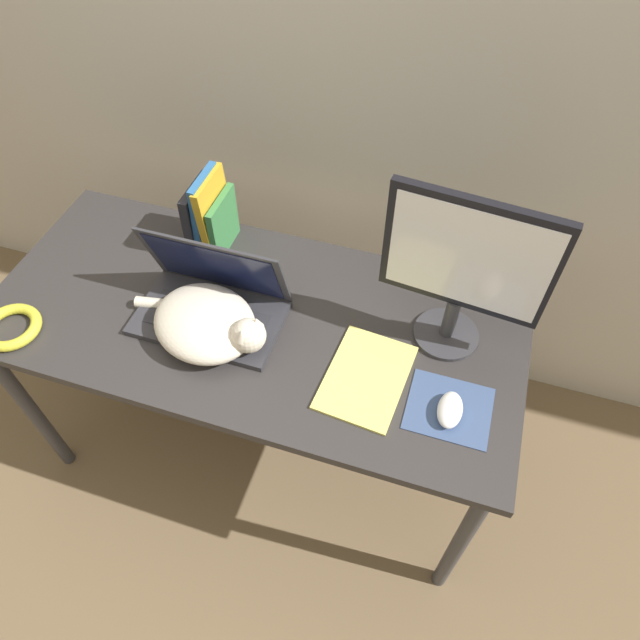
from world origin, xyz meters
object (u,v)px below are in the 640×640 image
laptop (211,302)px  notepad (366,377)px  book_row (210,216)px  cat (208,323)px  external_monitor (464,268)px  computer_mouse (450,410)px  cable_coil (11,327)px

laptop → notepad: laptop is taller
laptop → book_row: 0.29m
cat → notepad: size_ratio=1.42×
cat → book_row: (-0.14, 0.33, 0.06)m
book_row → notepad: bearing=-30.4°
cat → notepad: bearing=-0.5°
external_monitor → book_row: external_monitor is taller
computer_mouse → book_row: bearing=154.5°
external_monitor → book_row: size_ratio=1.82×
book_row → cable_coil: book_row is taller
cable_coil → notepad: size_ratio=0.55×
notepad → computer_mouse: bearing=-10.5°
computer_mouse → book_row: 0.87m
computer_mouse → notepad: bearing=169.5°
external_monitor → computer_mouse: size_ratio=4.43×
book_row → notepad: 0.67m
notepad → cable_coil: bearing=-171.4°
cable_coil → notepad: 0.96m
external_monitor → cable_coil: (-1.11, -0.34, -0.24)m
computer_mouse → notepad: computer_mouse is taller
laptop → computer_mouse: size_ratio=3.83×
cable_coil → notepad: bearing=8.6°
laptop → notepad: size_ratio=1.36×
cat → computer_mouse: cat is taller
laptop → cable_coil: (-0.49, -0.22, -0.03)m
notepad → book_row: bearing=149.6°
computer_mouse → external_monitor: bearing=101.6°
book_row → computer_mouse: bearing=-25.5°
laptop → external_monitor: size_ratio=0.87×
computer_mouse → book_row: (-0.78, 0.37, 0.09)m
cat → external_monitor: bearing=17.8°
cat → book_row: book_row is taller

